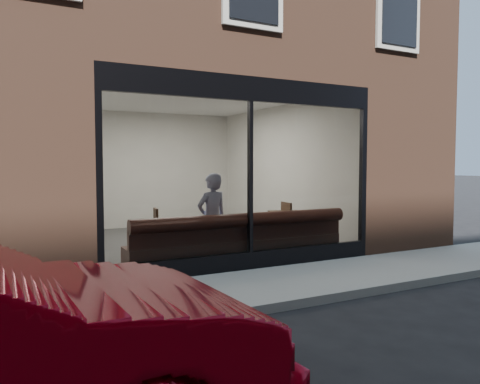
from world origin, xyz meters
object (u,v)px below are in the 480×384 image
person (212,219)px  cafe_table_right (287,213)px  cafe_table_left (177,220)px  cafe_chair_right (278,236)px  banquette (239,252)px  cafe_chair_left (146,247)px

person → cafe_table_right: 2.30m
cafe_table_left → cafe_chair_right: cafe_table_left is taller
cafe_chair_right → banquette: bearing=45.1°
cafe_chair_left → cafe_table_right: bearing=-173.6°
banquette → person: (-0.43, 0.19, 0.58)m
person → cafe_table_right: (2.13, 0.88, -0.06)m
person → cafe_table_left: bearing=-70.9°
cafe_chair_right → cafe_chair_left: bearing=7.5°
cafe_table_left → cafe_chair_right: (2.38, 0.31, -0.50)m
person → banquette: bearing=145.5°
cafe_table_left → cafe_chair_left: cafe_table_left is taller
person → cafe_table_right: bearing=-168.3°
person → cafe_chair_right: size_ratio=3.40×
cafe_table_left → cafe_chair_left: bearing=146.2°
person → cafe_chair_left: size_ratio=4.27×
cafe_chair_left → person: bearing=140.1°
person → cafe_table_right: person is taller
banquette → cafe_chair_right: (1.56, 1.18, 0.01)m
banquette → cafe_table_right: bearing=32.2°
cafe_chair_left → cafe_chair_right: 2.88m
cafe_table_right → cafe_chair_right: cafe_table_right is taller
banquette → cafe_chair_left: bearing=137.5°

